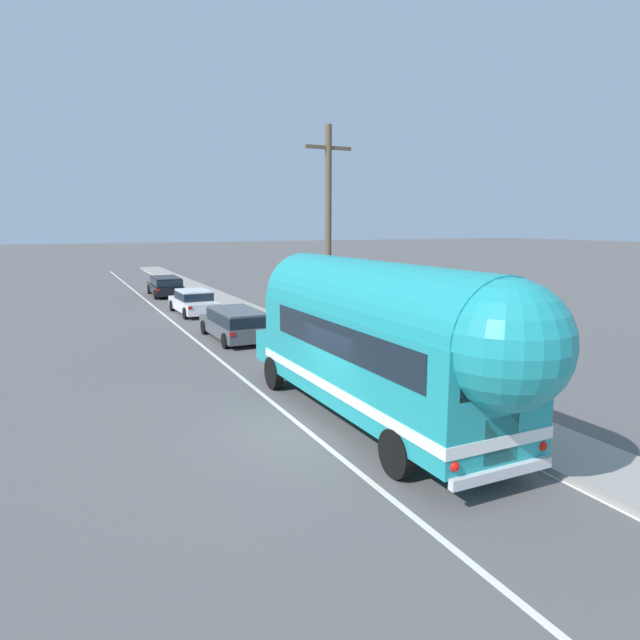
{
  "coord_description": "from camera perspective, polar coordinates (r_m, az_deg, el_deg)",
  "views": [
    {
      "loc": [
        -5.28,
        -11.72,
        4.98
      ],
      "look_at": [
        2.0,
        3.62,
        2.07
      ],
      "focal_mm": 31.27,
      "sensor_mm": 36.0,
      "label": 1
    }
  ],
  "objects": [
    {
      "name": "ground_plane",
      "position": [
        13.79,
        -1.08,
        -11.44
      ],
      "size": [
        300.0,
        300.0,
        0.0
      ],
      "primitive_type": "plane",
      "color": "#565454"
    },
    {
      "name": "sidewalk_slab",
      "position": [
        24.33,
        -1.09,
        -1.9
      ],
      "size": [
        2.14,
        90.0,
        0.15
      ],
      "primitive_type": "cube",
      "color": "gray",
      "rests_on": "ground"
    },
    {
      "name": "lane_markings",
      "position": [
        25.19,
        -9.05,
        -1.78
      ],
      "size": [
        3.57,
        80.0,
        0.01
      ],
      "color": "silver",
      "rests_on": "ground"
    },
    {
      "name": "car_lead",
      "position": [
        24.49,
        -8.62,
        -0.2
      ],
      "size": [
        2.06,
        4.83,
        1.37
      ],
      "color": "#474C51",
      "rests_on": "ground"
    },
    {
      "name": "car_third",
      "position": [
        40.7,
        -15.52,
        3.49
      ],
      "size": [
        2.1,
        4.83,
        1.37
      ],
      "color": "black",
      "rests_on": "ground"
    },
    {
      "name": "painted_bus",
      "position": [
        13.49,
        6.48,
        -1.77
      ],
      "size": [
        2.66,
        11.3,
        4.12
      ],
      "color": "teal",
      "rests_on": "ground"
    },
    {
      "name": "car_second",
      "position": [
        32.13,
        -12.81,
        1.92
      ],
      "size": [
        2.02,
        4.73,
        1.37
      ],
      "color": "white",
      "rests_on": "ground"
    },
    {
      "name": "utility_pole",
      "position": [
        20.68,
        0.84,
        8.19
      ],
      "size": [
        1.8,
        0.24,
        8.5
      ],
      "color": "brown",
      "rests_on": "ground"
    }
  ]
}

